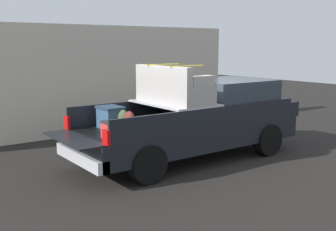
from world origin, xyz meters
name	(u,v)px	position (x,y,z in m)	size (l,w,h in m)	color
ground_plane	(188,159)	(0.00, 0.00, 0.00)	(40.00, 40.00, 0.00)	black
pickup_truck	(200,118)	(0.35, 0.00, 0.94)	(6.05, 2.06, 2.23)	black
building_facade	(80,80)	(-0.84, 4.08, 1.62)	(10.87, 0.36, 3.24)	beige
trash_can	(190,111)	(2.53, 3.04, 0.50)	(0.60, 0.60, 0.98)	#3F4C66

